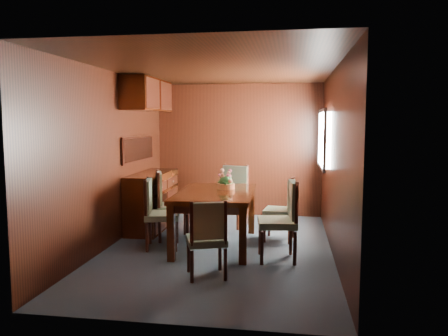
% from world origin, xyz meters
% --- Properties ---
extents(ground, '(4.50, 4.50, 0.00)m').
position_xyz_m(ground, '(0.00, 0.00, 0.00)').
color(ground, '#2F3941').
rests_on(ground, ground).
extents(room_shell, '(3.06, 4.52, 2.41)m').
position_xyz_m(room_shell, '(-0.10, 0.33, 1.63)').
color(room_shell, black).
rests_on(room_shell, ground).
extents(sideboard, '(0.48, 1.40, 0.90)m').
position_xyz_m(sideboard, '(-1.25, 1.00, 0.45)').
color(sideboard, black).
rests_on(sideboard, ground).
extents(dining_table, '(1.05, 1.65, 0.76)m').
position_xyz_m(dining_table, '(-0.06, 0.15, 0.65)').
color(dining_table, black).
rests_on(dining_table, ground).
extents(chair_left_near, '(0.52, 0.54, 0.96)m').
position_xyz_m(chair_left_near, '(-0.84, -0.07, 0.53)').
color(chair_left_near, black).
rests_on(chair_left_near, ground).
extents(chair_left_far, '(0.58, 0.60, 1.00)m').
position_xyz_m(chair_left_far, '(-0.82, 0.39, 0.56)').
color(chair_left_far, black).
rests_on(chair_left_far, ground).
extents(chair_right_near, '(0.51, 0.53, 1.01)m').
position_xyz_m(chair_right_near, '(0.87, -0.33, 0.56)').
color(chair_right_near, black).
rests_on(chair_right_near, ground).
extents(chair_right_far, '(0.46, 0.48, 0.91)m').
position_xyz_m(chair_right_far, '(0.86, 0.57, 0.50)').
color(chair_right_far, black).
rests_on(chair_right_far, ground).
extents(chair_head, '(0.52, 0.51, 0.88)m').
position_xyz_m(chair_head, '(0.06, -1.12, 0.49)').
color(chair_head, black).
rests_on(chair_head, ground).
extents(chair_foot, '(0.58, 0.57, 1.00)m').
position_xyz_m(chair_foot, '(0.00, 1.40, 0.56)').
color(chair_foot, black).
rests_on(chair_foot, ground).
extents(flower_centerpiece, '(0.27, 0.27, 0.27)m').
position_xyz_m(flower_centerpiece, '(0.04, 0.40, 0.89)').
color(flower_centerpiece, '#C16C3B').
rests_on(flower_centerpiece, dining_table).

